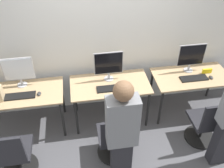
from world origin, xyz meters
name	(u,v)px	position (x,y,z in m)	size (l,w,h in m)	color
ground_plane	(113,131)	(0.00, 0.00, 0.00)	(20.00, 20.00, 0.00)	#4C4C51
wall_back	(105,32)	(0.00, 0.77, 1.40)	(12.00, 0.05, 2.80)	silver
desk_left	(22,97)	(-1.34, 0.32, 0.66)	(1.23, 0.64, 0.74)	tan
monitor_left	(18,71)	(-1.34, 0.51, 1.01)	(0.45, 0.15, 0.49)	#B2B2B7
keyboard_left	(20,96)	(-1.34, 0.24, 0.75)	(0.44, 0.15, 0.02)	black
mouse_left	(39,94)	(-1.07, 0.24, 0.75)	(0.06, 0.09, 0.03)	#333333
office_chair_left	(15,156)	(-1.40, -0.51, 0.35)	(0.48, 0.48, 0.88)	black
desk_center	(110,88)	(0.00, 0.32, 0.66)	(1.23, 0.64, 0.74)	tan
monitor_center	(109,65)	(0.00, 0.45, 1.01)	(0.45, 0.15, 0.49)	#B2B2B7
keyboard_center	(111,88)	(0.00, 0.20, 0.75)	(0.44, 0.15, 0.02)	black
mouse_center	(130,86)	(0.29, 0.20, 0.75)	(0.06, 0.09, 0.03)	#333333
office_chair_center	(114,140)	(-0.07, -0.46, 0.35)	(0.48, 0.48, 0.88)	black
person_center	(122,134)	(-0.04, -0.82, 0.91)	(0.36, 0.22, 1.66)	#232328
desk_right	(191,80)	(1.34, 0.32, 0.66)	(1.23, 0.64, 0.74)	tan
monitor_right	(191,56)	(1.34, 0.47, 1.01)	(0.45, 0.15, 0.49)	#B2B2B7
keyboard_right	(194,78)	(1.34, 0.24, 0.75)	(0.44, 0.15, 0.02)	black
mouse_right	(211,77)	(1.61, 0.21, 0.75)	(0.06, 0.09, 0.03)	#333333
office_chair_right	(206,125)	(1.33, -0.40, 0.35)	(0.48, 0.48, 0.88)	black
placard_right	(207,71)	(1.61, 0.35, 0.78)	(0.16, 0.03, 0.08)	yellow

